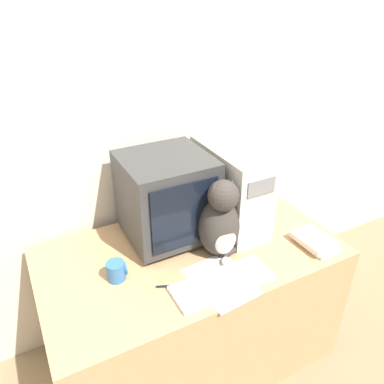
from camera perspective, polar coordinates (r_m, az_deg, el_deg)
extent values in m
cube|color=beige|center=(1.87, -6.69, 12.26)|extent=(7.00, 0.05, 2.50)
cube|color=tan|center=(2.00, -0.16, -16.82)|extent=(1.37, 0.76, 0.70)
cube|color=#333333|center=(1.86, -3.71, -6.14)|extent=(0.27, 0.23, 0.02)
cube|color=#333333|center=(1.75, -3.93, -0.57)|extent=(0.39, 0.38, 0.39)
cube|color=black|center=(1.60, -1.06, -3.65)|extent=(0.31, 0.01, 0.31)
cube|color=beige|center=(1.85, 5.81, 0.72)|extent=(0.20, 0.47, 0.42)
cube|color=slate|center=(1.63, 10.54, 0.72)|extent=(0.14, 0.01, 0.08)
cube|color=silver|center=(1.59, 4.64, -13.59)|extent=(0.43, 0.16, 0.02)
cube|color=silver|center=(1.58, 4.66, -13.32)|extent=(0.39, 0.12, 0.00)
ellipsoid|color=#38332D|center=(1.67, 4.12, -5.32)|extent=(0.21, 0.20, 0.28)
ellipsoid|color=beige|center=(1.63, 5.06, -7.20)|extent=(0.11, 0.06, 0.16)
sphere|color=#38332D|center=(1.55, 4.82, -0.53)|extent=(0.15, 0.15, 0.13)
cone|color=#38332D|center=(1.51, 3.42, 0.91)|extent=(0.03, 0.03, 0.04)
cone|color=#38332D|center=(1.54, 6.08, 1.38)|extent=(0.03, 0.03, 0.04)
ellipsoid|color=beige|center=(1.67, 5.43, -10.71)|extent=(0.06, 0.08, 0.04)
cylinder|color=#38332D|center=(1.76, 6.70, -8.41)|extent=(0.19, 0.08, 0.03)
cube|color=beige|center=(1.88, 18.41, -7.53)|extent=(0.13, 0.20, 0.02)
cube|color=beige|center=(1.87, 18.07, -6.88)|extent=(0.15, 0.19, 0.02)
cylinder|color=black|center=(1.58, -2.64, -14.06)|extent=(0.14, 0.07, 0.01)
cube|color=white|center=(1.61, 4.32, -13.46)|extent=(0.24, 0.31, 0.00)
cylinder|color=#33669E|center=(1.62, -11.54, -11.70)|extent=(0.08, 0.08, 0.08)
torus|color=#33669E|center=(1.63, -10.21, -11.33)|extent=(0.01, 0.06, 0.06)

